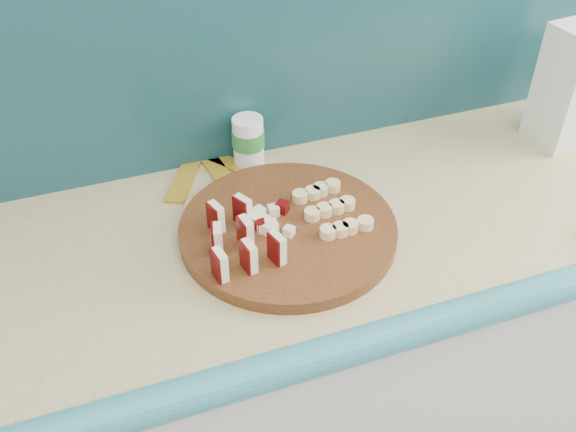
# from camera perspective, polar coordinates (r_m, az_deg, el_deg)

# --- Properties ---
(kitchen_counter) EXTENTS (2.20, 0.63, 0.91)m
(kitchen_counter) POSITION_cam_1_polar(r_m,az_deg,el_deg) (1.58, 4.23, -12.93)
(kitchen_counter) COLOR silver
(kitchen_counter) RESTS_ON ground
(backsplash) EXTENTS (2.20, 0.02, 0.50)m
(backsplash) POSITION_cam_1_polar(r_m,az_deg,el_deg) (1.36, 0.69, 15.55)
(backsplash) COLOR teal
(backsplash) RESTS_ON kitchen_counter
(cutting_board) EXTENTS (0.43, 0.43, 0.03)m
(cutting_board) POSITION_cam_1_polar(r_m,az_deg,el_deg) (1.20, 0.00, -1.21)
(cutting_board) COLOR #41200D
(cutting_board) RESTS_ON kitchen_counter
(apple_wedges) EXTENTS (0.12, 0.16, 0.06)m
(apple_wedges) POSITION_cam_1_polar(r_m,az_deg,el_deg) (1.13, -4.49, -1.95)
(apple_wedges) COLOR #FDEECA
(apple_wedges) RESTS_ON cutting_board
(apple_chunks) EXTENTS (0.06, 0.07, 0.02)m
(apple_chunks) POSITION_cam_1_polar(r_m,az_deg,el_deg) (1.18, -1.12, -0.71)
(apple_chunks) COLOR #FAF3C8
(apple_chunks) RESTS_ON cutting_board
(banana_slices) EXTENTS (0.11, 0.16, 0.02)m
(banana_slices) POSITION_cam_1_polar(r_m,az_deg,el_deg) (1.22, 3.78, 0.65)
(banana_slices) COLOR beige
(banana_slices) RESTS_ON cutting_board
(canister) EXTENTS (0.07, 0.07, 0.11)m
(canister) POSITION_cam_1_polar(r_m,az_deg,el_deg) (1.37, -3.55, 6.68)
(canister) COLOR white
(canister) RESTS_ON kitchen_counter
(banana_peel) EXTENTS (0.25, 0.21, 0.01)m
(banana_peel) POSITION_cam_1_polar(r_m,az_deg,el_deg) (1.38, -6.57, 4.08)
(banana_peel) COLOR #B59322
(banana_peel) RESTS_ON kitchen_counter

